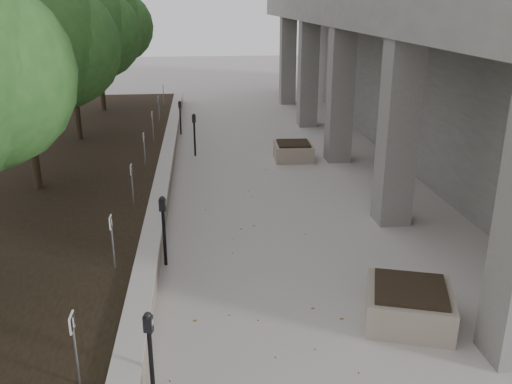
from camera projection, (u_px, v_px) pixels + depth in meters
retaining_wall at (164, 177)px, 14.57m from camera, size 0.39×26.00×0.50m
planting_bed at (23, 183)px, 14.24m from camera, size 7.00×26.00×0.40m
crabapple_tree_3 at (23, 75)px, 12.39m from camera, size 4.60×4.00×5.44m
crabapple_tree_4 at (71, 54)px, 17.08m from camera, size 4.60×4.00×5.44m
crabapple_tree_5 at (98, 43)px, 21.77m from camera, size 4.60×4.00×5.44m
parking_sign_2 at (75, 350)px, 6.34m from camera, size 0.04×0.22×0.96m
parking_sign_3 at (113, 242)px, 9.16m from camera, size 0.04×0.22×0.96m
parking_sign_4 at (132, 185)px, 11.97m from camera, size 0.04×0.22×0.96m
parking_sign_5 at (145, 150)px, 14.78m from camera, size 0.04×0.22×0.96m
parking_sign_6 at (153, 126)px, 17.60m from camera, size 0.04×0.22×0.96m
parking_sign_7 at (159, 109)px, 20.41m from camera, size 0.04×0.22×0.96m
parking_sign_8 at (163, 96)px, 23.23m from camera, size 0.04×0.22×0.96m
parking_meter_2 at (151, 358)px, 6.59m from camera, size 0.15×0.12×1.28m
parking_meter_3 at (164, 231)px, 10.07m from camera, size 0.15×0.12×1.38m
parking_meter_4 at (195, 135)px, 17.28m from camera, size 0.14×0.11×1.37m
parking_meter_5 at (180, 118)px, 20.10m from camera, size 0.14×0.11×1.25m
planter_front at (409, 304)px, 8.39m from camera, size 1.61×1.61×0.60m
planter_back at (293, 151)px, 17.03m from camera, size 1.23×1.23×0.55m
berry_scatter at (240, 246)px, 11.07m from camera, size 3.30×14.10×0.02m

